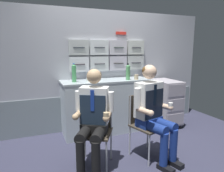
# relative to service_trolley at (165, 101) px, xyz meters

# --- Properties ---
(ground) EXTENTS (4.80, 4.80, 0.04)m
(ground) POSITION_rel_service_trolley_xyz_m (-1.13, -0.96, -0.49)
(ground) COLOR #303044
(galley_bulkhead) EXTENTS (4.20, 0.14, 2.15)m
(galley_bulkhead) POSITION_rel_service_trolley_xyz_m (-1.12, 0.41, 0.58)
(galley_bulkhead) COLOR #ADAFB8
(galley_bulkhead) RESTS_ON ground
(galley_counter) EXTENTS (1.57, 0.53, 0.94)m
(galley_counter) POSITION_rel_service_trolley_xyz_m (-1.16, 0.13, -0.00)
(galley_counter) COLOR #B2BFC4
(galley_counter) RESTS_ON ground
(service_trolley) EXTENTS (0.40, 0.65, 0.88)m
(service_trolley) POSITION_rel_service_trolley_xyz_m (0.00, 0.00, 0.00)
(service_trolley) COLOR black
(service_trolley) RESTS_ON ground
(folding_chair_left) EXTENTS (0.55, 0.55, 0.85)m
(folding_chair_left) POSITION_rel_service_trolley_xyz_m (-1.64, -0.78, 0.05)
(folding_chair_left) COLOR #A8AAAF
(folding_chair_left) RESTS_ON ground
(crew_member_left) EXTENTS (0.58, 0.66, 1.23)m
(crew_member_left) POSITION_rel_service_trolley_xyz_m (-1.72, -0.92, 0.20)
(crew_member_left) COLOR black
(crew_member_left) RESTS_ON ground
(folding_chair_right) EXTENTS (0.49, 0.49, 0.85)m
(folding_chair_right) POSITION_rel_service_trolley_xyz_m (-0.97, -0.82, 0.05)
(folding_chair_right) COLOR #A8AAAF
(folding_chair_right) RESTS_ON ground
(crew_member_right) EXTENTS (0.52, 0.67, 1.27)m
(crew_member_right) POSITION_rel_service_trolley_xyz_m (-0.92, -0.98, 0.23)
(crew_member_right) COLOR black
(crew_member_right) RESTS_ON ground
(sparkling_bottle_green) EXTENTS (0.07, 0.07, 0.31)m
(sparkling_bottle_green) POSITION_rel_service_trolley_xyz_m (-1.73, 0.10, 0.61)
(sparkling_bottle_green) COLOR #499B5C
(sparkling_bottle_green) RESTS_ON galley_counter
(water_bottle_tall) EXTENTS (0.07, 0.07, 0.28)m
(water_bottle_tall) POSITION_rel_service_trolley_xyz_m (-0.81, -0.00, 0.60)
(water_bottle_tall) COLOR #52985B
(water_bottle_tall) RESTS_ON galley_counter
(paper_cup_tan) EXTENTS (0.08, 0.08, 0.06)m
(paper_cup_tan) POSITION_rel_service_trolley_xyz_m (-1.49, 0.08, 0.50)
(paper_cup_tan) COLOR white
(paper_cup_tan) RESTS_ON galley_counter
(coffee_cup_spare) EXTENTS (0.07, 0.07, 0.09)m
(coffee_cup_spare) POSITION_rel_service_trolley_xyz_m (-0.66, -0.03, 0.51)
(coffee_cup_spare) COLOR tan
(coffee_cup_spare) RESTS_ON galley_counter
(coffee_cup_white) EXTENTS (0.06, 0.06, 0.09)m
(coffee_cup_white) POSITION_rel_service_trolley_xyz_m (-1.43, 0.31, 0.51)
(coffee_cup_white) COLOR navy
(coffee_cup_white) RESTS_ON galley_counter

